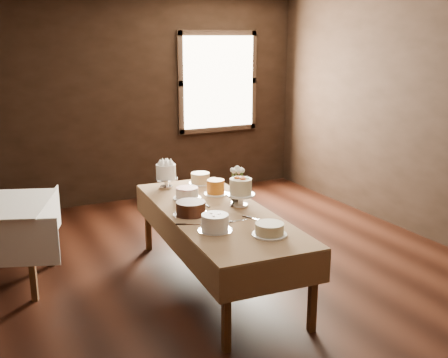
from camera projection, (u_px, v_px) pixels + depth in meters
The scene contains 20 objects.
floor at pixel (233, 280), 5.14m from camera, with size 5.00×6.00×0.01m, color black.
wall_back at pixel (131, 100), 7.37m from camera, with size 5.00×0.02×2.80m, color black.
wall_right at pixel (437, 117), 5.87m from camera, with size 0.02×6.00×2.80m, color black.
window at pixel (219, 82), 7.83m from camera, with size 1.10×0.05×1.30m, color #FFEABF.
display_table at pixel (217, 217), 4.90m from camera, with size 1.05×2.36×0.71m.
cake_meringue at pixel (166, 177), 5.62m from camera, with size 0.26×0.26×0.26m.
cake_speckled at pixel (200, 179), 5.78m from camera, with size 0.28×0.28×0.12m.
cake_lattice at pixel (187, 194), 5.26m from camera, with size 0.27×0.27×0.10m.
cake_caramel at pixel (216, 188), 5.40m from camera, with size 0.24×0.24×0.15m.
cake_chocolate at pixel (191, 209), 4.77m from camera, with size 0.32×0.32×0.12m.
cake_flowers at pixel (241, 194), 5.02m from camera, with size 0.28×0.28×0.27m.
cake_swirl at pixel (215, 223), 4.38m from camera, with size 0.31×0.31×0.14m.
cake_cream at pixel (270, 230), 4.30m from camera, with size 0.31×0.31×0.10m.
cake_server_a at pixel (240, 220), 4.65m from camera, with size 0.24×0.03×0.01m, color silver.
cake_server_b at pixel (259, 220), 4.66m from camera, with size 0.24×0.03×0.01m, color silver.
cake_server_c at pixel (202, 203), 5.14m from camera, with size 0.24×0.03×0.01m, color silver.
cake_server_d at pixel (233, 201), 5.18m from camera, with size 0.24×0.03×0.01m, color silver.
cake_server_e at pixel (195, 225), 4.54m from camera, with size 0.24×0.03×0.01m, color silver.
flower_vase at pixel (237, 196), 5.14m from camera, with size 0.13×0.13×0.14m, color #2D2823.
flower_bouquet at pixel (237, 177), 5.09m from camera, with size 0.14×0.14×0.20m, color white, non-canonical shape.
Camera 1 is at (-2.21, -4.17, 2.25)m, focal length 43.36 mm.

